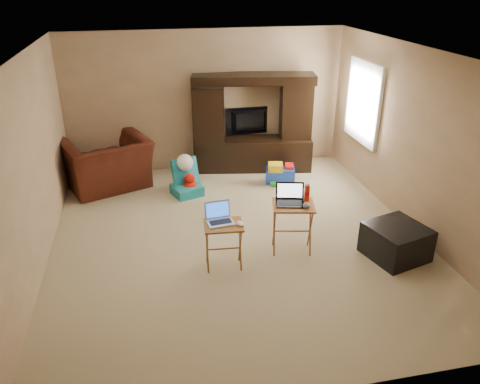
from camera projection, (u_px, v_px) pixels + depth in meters
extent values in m
plane|color=beige|center=(237.00, 238.00, 6.53)|extent=(5.50, 5.50, 0.00)
plane|color=silver|center=(237.00, 53.00, 5.46)|extent=(5.50, 5.50, 0.00)
plane|color=tan|center=(207.00, 101.00, 8.43)|extent=(5.00, 0.00, 5.00)
plane|color=tan|center=(308.00, 278.00, 3.56)|extent=(5.00, 0.00, 5.00)
plane|color=tan|center=(30.00, 169.00, 5.53)|extent=(0.00, 5.50, 5.50)
plane|color=tan|center=(414.00, 141.00, 6.46)|extent=(0.00, 5.50, 5.50)
plane|color=white|center=(364.00, 102.00, 7.76)|extent=(0.00, 1.20, 1.20)
cube|color=white|center=(363.00, 103.00, 7.76)|extent=(0.06, 1.14, 1.34)
cube|color=black|center=(253.00, 123.00, 8.47)|extent=(2.21, 0.91, 1.76)
imported|color=black|center=(250.00, 122.00, 8.67)|extent=(0.90, 0.17, 0.51)
imported|color=#471B0F|center=(107.00, 163.00, 7.91)|extent=(1.65, 1.56, 0.86)
cube|color=black|center=(396.00, 242.00, 6.02)|extent=(0.83, 0.83, 0.43)
cube|color=#9A5F25|center=(224.00, 246.00, 5.76)|extent=(0.50, 0.41, 0.61)
cube|color=#A86928|center=(292.00, 228.00, 6.08)|extent=(0.61, 0.53, 0.69)
cube|color=#B9BABE|center=(220.00, 214.00, 5.60)|extent=(0.35, 0.30, 0.24)
cube|color=black|center=(290.00, 196.00, 5.89)|extent=(0.42, 0.37, 0.24)
ellipsoid|color=white|center=(240.00, 224.00, 5.59)|extent=(0.12, 0.14, 0.05)
ellipsoid|color=#39393E|center=(307.00, 206.00, 5.84)|extent=(0.13, 0.16, 0.06)
cylinder|color=red|center=(307.00, 193.00, 6.00)|extent=(0.07, 0.07, 0.21)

